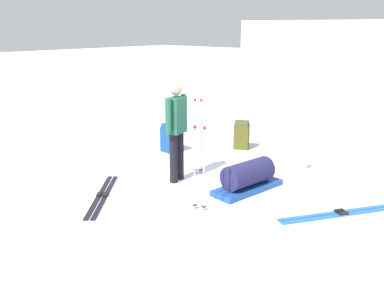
{
  "coord_description": "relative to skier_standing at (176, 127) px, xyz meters",
  "views": [
    {
      "loc": [
        4.38,
        -5.08,
        2.56
      ],
      "look_at": [
        0.0,
        0.0,
        0.7
      ],
      "focal_mm": 39.55,
      "sensor_mm": 36.0,
      "label": 1
    }
  ],
  "objects": [
    {
      "name": "ground_plane",
      "position": [
        0.31,
        0.04,
        -0.95
      ],
      "size": [
        80.0,
        80.0,
        0.0
      ],
      "primitive_type": "plane",
      "color": "white"
    },
    {
      "name": "distant_snow_ridge",
      "position": [
        -3.56,
        18.66,
        0.49
      ],
      "size": [
        12.75,
        6.68,
        2.9
      ],
      "primitive_type": "cube",
      "rotation": [
        0.0,
        0.0,
        0.14
      ],
      "color": "white",
      "rests_on": "ground_plane"
    },
    {
      "name": "skier_standing",
      "position": [
        0.0,
        0.0,
        0.0
      ],
      "size": [
        0.28,
        0.56,
        1.7
      ],
      "color": "black",
      "rests_on": "ground_plane"
    },
    {
      "name": "ski_pair_near",
      "position": [
        -0.4,
        -1.29,
        -0.94
      ],
      "size": [
        1.26,
        1.44,
        0.05
      ],
      "color": "black",
      "rests_on": "ground_plane"
    },
    {
      "name": "ski_pair_far",
      "position": [
        2.7,
        0.51,
        -0.94
      ],
      "size": [
        1.19,
        1.71,
        0.05
      ],
      "color": "#2862A9",
      "rests_on": "ground_plane"
    },
    {
      "name": "backpack_large_dark",
      "position": [
        -1.28,
        1.18,
        -0.66
      ],
      "size": [
        0.4,
        0.29,
        0.61
      ],
      "color": "navy",
      "rests_on": "ground_plane"
    },
    {
      "name": "backpack_bright",
      "position": [
        -0.27,
        2.36,
        -0.65
      ],
      "size": [
        0.37,
        0.32,
        0.62
      ],
      "color": "#4A4917",
      "rests_on": "ground_plane"
    },
    {
      "name": "ski_poles_planted_near",
      "position": [
        0.02,
        0.54,
        -0.2
      ],
      "size": [
        0.19,
        0.1,
        1.36
      ],
      "color": "#BCB2B6",
      "rests_on": "ground_plane"
    },
    {
      "name": "ski_poles_planted_far",
      "position": [
        1.07,
        -0.68,
        -0.26
      ],
      "size": [
        0.21,
        0.11,
        1.25
      ],
      "color": "#B6AFC4",
      "rests_on": "ground_plane"
    },
    {
      "name": "gear_sled",
      "position": [
        1.18,
        0.41,
        -0.73
      ],
      "size": [
        0.63,
        1.32,
        0.49
      ],
      "color": "#1B4692",
      "rests_on": "ground_plane"
    },
    {
      "name": "thermos_bottle",
      "position": [
        1.39,
        2.06,
        -0.82
      ],
      "size": [
        0.07,
        0.07,
        0.26
      ],
      "primitive_type": "cylinder",
      "color": "#A8BDBA",
      "rests_on": "ground_plane"
    }
  ]
}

